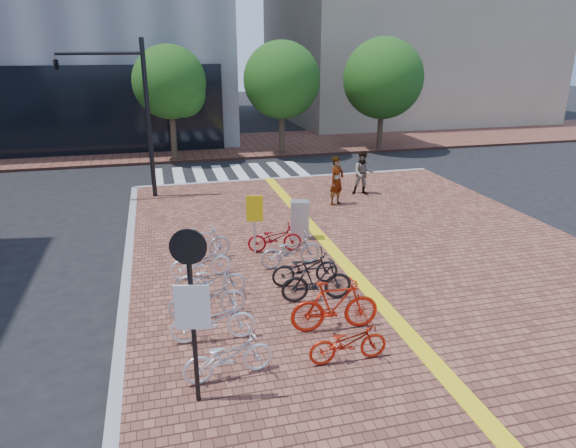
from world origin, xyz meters
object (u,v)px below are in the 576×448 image
object	(u,v)px
bike_4	(200,262)
bike_2	(207,298)
bike_9	(305,268)
yellow_sign	(254,214)
notice_sign	(192,297)
bike_11	(275,238)
utility_box	(300,220)
bike_10	(291,250)
bike_0	(228,356)
traffic_light_pole	(107,91)
bike_6	(348,342)
bike_3	(211,279)
pedestrian_a	(337,181)
bike_5	(202,244)
bike_7	(335,305)
pedestrian_b	(363,173)
bike_8	(317,281)
bike_1	(213,320)

from	to	relation	value
bike_4	bike_2	bearing A→B (deg)	174.94
bike_9	yellow_sign	size ratio (longest dim) A/B	0.98
notice_sign	yellow_sign	bearing A→B (deg)	70.53
bike_9	bike_11	size ratio (longest dim) A/B	1.09
bike_4	bike_9	world-z (taller)	bike_9
utility_box	bike_11	bearing A→B (deg)	-139.87
bike_4	bike_11	xyz separation A→B (m)	(2.32, 1.26, -0.00)
bike_10	notice_sign	xyz separation A→B (m)	(-3.04, -5.22, 1.56)
bike_0	utility_box	distance (m)	7.42
yellow_sign	traffic_light_pole	xyz separation A→B (m)	(-4.24, 7.08, 3.00)
notice_sign	bike_9	bearing A→B (deg)	52.10
bike_6	yellow_sign	size ratio (longest dim) A/B	0.88
bike_3	pedestrian_a	bearing A→B (deg)	-34.06
bike_2	bike_6	bearing A→B (deg)	-135.35
bike_5	bike_9	world-z (taller)	bike_5
bike_10	bike_5	bearing A→B (deg)	59.41
utility_box	yellow_sign	size ratio (longest dim) A/B	0.70
bike_6	bike_4	bearing A→B (deg)	27.96
bike_6	bike_9	size ratio (longest dim) A/B	0.90
bike_7	notice_sign	bearing A→B (deg)	122.16
bike_4	pedestrian_b	size ratio (longest dim) A/B	0.91
bike_11	notice_sign	xyz separation A→B (m)	(-2.85, -6.38, 1.60)
bike_6	bike_11	bearing A→B (deg)	1.27
yellow_sign	bike_6	bearing A→B (deg)	-83.05
bike_0	traffic_light_pole	bearing A→B (deg)	3.92
bike_7	bike_9	distance (m)	2.31
bike_5	bike_10	world-z (taller)	bike_5
bike_3	notice_sign	distance (m)	4.31
pedestrian_a	yellow_sign	size ratio (longest dim) A/B	1.05
bike_5	bike_9	xyz separation A→B (m)	(2.42, -2.26, -0.05)
bike_2	traffic_light_pole	xyz separation A→B (m)	(-2.47, 10.49, 3.78)
bike_10	bike_7	bearing A→B (deg)	173.61
bike_9	bike_6	bearing A→B (deg)	178.30
bike_2	yellow_sign	xyz separation A→B (m)	(1.77, 3.40, 0.78)
bike_8	bike_10	bearing A→B (deg)	5.34
bike_5	bike_6	size ratio (longest dim) A/B	1.06
bike_4	bike_10	distance (m)	2.52
bike_1	notice_sign	bearing A→B (deg)	168.83
bike_6	pedestrian_b	size ratio (longest dim) A/B	0.89
pedestrian_b	notice_sign	xyz separation A→B (m)	(-7.79, -11.55, 1.13)
bike_3	bike_7	bearing A→B (deg)	-126.75
bike_0	yellow_sign	distance (m)	6.06
bike_7	bike_10	distance (m)	3.55
bike_10	bike_4	bearing A→B (deg)	85.21
bike_1	yellow_sign	distance (m)	4.84
bike_9	bike_10	distance (m)	1.24
bike_1	bike_3	size ratio (longest dim) A/B	1.05
bike_2	bike_8	world-z (taller)	bike_8
bike_6	bike_10	size ratio (longest dim) A/B	0.89
bike_6	bike_10	distance (m)	4.73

